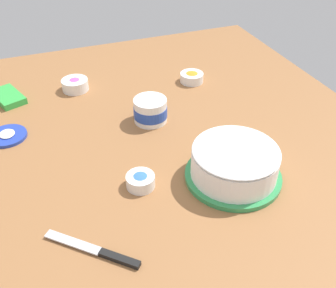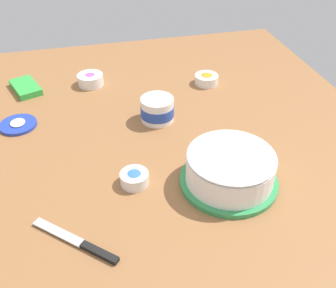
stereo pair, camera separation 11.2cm
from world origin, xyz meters
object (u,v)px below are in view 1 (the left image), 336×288
Objects in this scene: frosting_tub at (150,110)px; frosting_tub_lid at (7,136)px; frosted_cake at (234,163)px; spreading_knife at (100,252)px; sprinkle_bowl_rainbow at (75,84)px; sprinkle_bowl_blue at (140,180)px; sprinkle_bowl_orange at (192,77)px; candy_box_lower at (8,97)px.

frosting_tub reaches higher than frosting_tub_lid.
frosted_cake is 0.41m from spreading_knife.
sprinkle_bowl_rainbow is at bearing 26.07° from frosted_cake.
frosting_tub_lid is 1.54× the size of sprinkle_bowl_blue.
sprinkle_bowl_orange is 0.60m from sprinkle_bowl_blue.
frosting_tub_lid is at bearing 17.76° from spreading_knife.
frosted_cake is 2.39× the size of frosting_tub.
frosting_tub is 0.58× the size of spreading_knife.
frosting_tub is at bearing 19.00° from frosted_cake.
sprinkle_bowl_orange is at bearing -119.52° from candy_box_lower.
sprinkle_bowl_rainbow is 1.26× the size of sprinkle_bowl_blue.
sprinkle_bowl_blue is (0.06, 0.24, -0.03)m from frosted_cake.
sprinkle_bowl_orange reaches higher than candy_box_lower.
spreading_knife is at bearing 106.78° from frosted_cake.
frosting_tub_lid is at bearing 41.95° from sprinkle_bowl_blue.
sprinkle_bowl_blue is at bearing -138.05° from frosting_tub_lid.
frosting_tub is at bearing -23.53° from sprinkle_bowl_blue.
sprinkle_bowl_rainbow is 0.67× the size of candy_box_lower.
sprinkle_bowl_rainbow is (0.64, 0.31, -0.03)m from frosted_cake.
sprinkle_bowl_blue is (-0.36, -0.32, 0.01)m from frosting_tub_lid.
frosting_tub is 0.45m from frosting_tub_lid.
frosting_tub_lid is 0.82× the size of candy_box_lower.
spreading_knife is 2.45× the size of sprinkle_bowl_blue.
candy_box_lower is at bearing 86.89° from sprinkle_bowl_rainbow.
sprinkle_bowl_orange is at bearing -36.41° from sprinkle_bowl_blue.
sprinkle_bowl_orange is at bearing -102.46° from sprinkle_bowl_rainbow.
frosting_tub_lid reaches higher than spreading_knife.
frosting_tub is 1.43× the size of sprinkle_bowl_blue.
frosted_cake reaches higher than sprinkle_bowl_rainbow.
frosting_tub_lid is at bearing 100.92° from sprinkle_bowl_orange.
frosting_tub_lid is 0.69m from sprinkle_bowl_orange.
sprinkle_bowl_orange is (0.20, -0.23, -0.02)m from frosting_tub.
frosted_cake reaches higher than sprinkle_bowl_blue.
frosting_tub is at bearing -145.79° from candy_box_lower.
candy_box_lower is (0.65, 0.55, -0.04)m from frosted_cake.
sprinkle_bowl_rainbow is at bearing -113.46° from candy_box_lower.
frosting_tub reaches higher than sprinkle_bowl_orange.
sprinkle_bowl_rainbow is 0.24m from candy_box_lower.
frosting_tub is at bearing 130.48° from sprinkle_bowl_orange.
frosting_tub_lid is at bearing 156.43° from candy_box_lower.
candy_box_lower reaches higher than spreading_knife.
sprinkle_bowl_rainbow reaches higher than sprinkle_bowl_blue.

